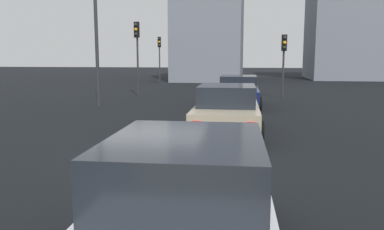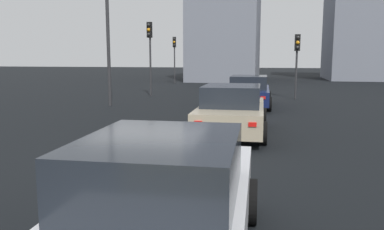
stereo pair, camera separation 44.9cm
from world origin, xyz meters
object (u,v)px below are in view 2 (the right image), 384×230
object	(u,v)px
traffic_light_near_right	(174,50)
car_beige_left_second	(232,110)
car_navy_left_lead	(249,92)
car_white_left_third	(165,207)
traffic_light_near_left	(150,43)
street_lamp_kerbside	(107,9)
traffic_light_far_left	(297,53)

from	to	relation	value
traffic_light_near_right	car_beige_left_second	bearing A→B (deg)	11.13
car_navy_left_lead	traffic_light_near_right	size ratio (longest dim) A/B	1.16
car_navy_left_lead	car_white_left_third	distance (m)	14.50
traffic_light_near_left	car_white_left_third	bearing A→B (deg)	25.92
street_lamp_kerbside	traffic_light_near_right	bearing A→B (deg)	2.99
car_navy_left_lead	traffic_light_far_left	size ratio (longest dim) A/B	1.34
car_beige_left_second	street_lamp_kerbside	xyz separation A→B (m)	(5.81, 6.48, 3.83)
traffic_light_near_left	traffic_light_far_left	size ratio (longest dim) A/B	1.22
street_lamp_kerbside	car_navy_left_lead	bearing A→B (deg)	-82.53
car_white_left_third	car_beige_left_second	bearing A→B (deg)	-1.42
car_navy_left_lead	traffic_light_near_left	size ratio (longest dim) A/B	1.09
traffic_light_near_left	traffic_light_far_left	xyz separation A→B (m)	(-0.00, -8.45, -0.55)
car_beige_left_second	traffic_light_near_left	xyz separation A→B (m)	(10.57, 5.96, 2.40)
car_beige_left_second	street_lamp_kerbside	size ratio (longest dim) A/B	0.59
car_navy_left_lead	car_white_left_third	size ratio (longest dim) A/B	1.07
traffic_light_near_right	traffic_light_far_left	size ratio (longest dim) A/B	1.15
traffic_light_near_left	traffic_light_near_right	xyz separation A→B (m)	(11.43, 1.38, -0.18)
traffic_light_near_left	street_lamp_kerbside	size ratio (longest dim) A/B	0.56
traffic_light_near_left	street_lamp_kerbside	distance (m)	5.00
car_beige_left_second	traffic_light_near_left	size ratio (longest dim) A/B	1.06
car_white_left_third	traffic_light_near_right	world-z (taller)	traffic_light_near_right
traffic_light_near_right	street_lamp_kerbside	world-z (taller)	street_lamp_kerbside
car_beige_left_second	traffic_light_near_right	bearing A→B (deg)	17.17
traffic_light_near_right	street_lamp_kerbside	xyz separation A→B (m)	(-16.19, -0.85, 1.61)
street_lamp_kerbside	traffic_light_far_left	bearing A→B (deg)	-62.05
car_navy_left_lead	street_lamp_kerbside	bearing A→B (deg)	96.44
car_navy_left_lead	traffic_light_near_left	distance (m)	7.62
traffic_light_far_left	car_navy_left_lead	bearing A→B (deg)	-36.56
traffic_light_near_left	traffic_light_near_right	size ratio (longest dim) A/B	1.07
car_navy_left_lead	traffic_light_far_left	distance (m)	4.92
car_navy_left_lead	traffic_light_near_right	bearing A→B (deg)	24.93
car_beige_left_second	car_white_left_third	bearing A→B (deg)	179.19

